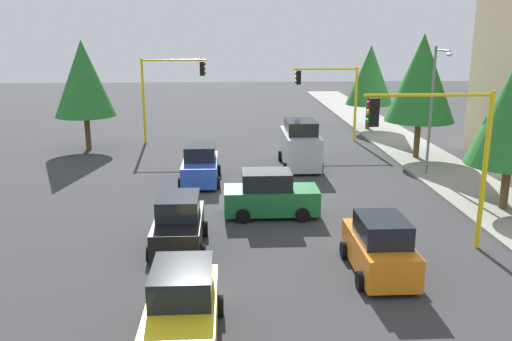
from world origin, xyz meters
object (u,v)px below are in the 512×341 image
object	(u,v)px
traffic_signal_near_left	(438,139)
tree_roadside_mid	(422,78)
tree_roadside_far	(370,75)
car_orange	(380,248)
street_lamp_curbside	(435,98)
car_blue	(200,165)
car_black	(179,225)
traffic_signal_far_left	(330,89)
tree_opposite_side	(83,79)
traffic_signal_far_right	(168,84)
car_green	(270,195)
car_yellow	(182,308)
delivery_van_silver	(300,145)

from	to	relation	value
traffic_signal_near_left	tree_roadside_mid	xyz separation A→B (m)	(-14.00, 4.28, 0.90)
tree_roadside_far	car_orange	size ratio (longest dim) A/B	1.72
street_lamp_curbside	car_blue	distance (m)	12.79
car_blue	tree_roadside_far	bearing A→B (deg)	138.89
car_blue	car_black	distance (m)	9.02
tree_roadside_far	car_black	world-z (taller)	tree_roadside_far
traffic_signal_far_left	tree_opposite_side	distance (m)	16.78
street_lamp_curbside	car_black	xyz separation A→B (m)	(9.08, -12.69, -3.45)
traffic_signal_far_right	car_black	world-z (taller)	traffic_signal_far_right
tree_roadside_mid	car_green	bearing A→B (deg)	-44.60
street_lamp_curbside	car_black	distance (m)	15.98
traffic_signal_near_left	car_orange	bearing A→B (deg)	-51.27
car_orange	car_blue	world-z (taller)	same
street_lamp_curbside	tree_roadside_far	size ratio (longest dim) A/B	1.05
traffic_signal_near_left	car_yellow	world-z (taller)	traffic_signal_near_left
car_yellow	car_black	distance (m)	6.22
tree_roadside_far	car_orange	world-z (taller)	tree_roadside_far
street_lamp_curbside	car_green	size ratio (longest dim) A/B	1.73
delivery_van_silver	tree_roadside_far	bearing A→B (deg)	148.72
traffic_signal_far_left	tree_roadside_far	xyz separation A→B (m)	(-4.00, 3.86, 0.60)
delivery_van_silver	car_yellow	distance (m)	19.02
traffic_signal_near_left	car_blue	size ratio (longest dim) A/B	1.38
traffic_signal_near_left	car_orange	xyz separation A→B (m)	(1.95, -2.43, -3.20)
street_lamp_curbside	tree_roadside_far	xyz separation A→B (m)	(-14.39, 0.30, 0.02)
car_orange	car_black	bearing A→B (deg)	-110.13
car_blue	tree_opposite_side	bearing A→B (deg)	-137.01
street_lamp_curbside	car_yellow	distance (m)	19.76
street_lamp_curbside	car_green	world-z (taller)	street_lamp_curbside
car_green	traffic_signal_far_left	bearing A→B (deg)	161.04
traffic_signal_near_left	tree_roadside_far	bearing A→B (deg)	171.04
traffic_signal_far_right	traffic_signal_far_left	xyz separation A→B (m)	(-0.00, 11.37, -0.42)
car_orange	car_blue	distance (m)	13.16
car_black	car_blue	bearing A→B (deg)	177.64
delivery_van_silver	car_yellow	xyz separation A→B (m)	(18.23, -5.43, -0.38)
traffic_signal_near_left	tree_opposite_side	bearing A→B (deg)	-137.12
car_green	car_orange	size ratio (longest dim) A/B	1.04
car_green	car_yellow	size ratio (longest dim) A/B	1.01
traffic_signal_far_right	car_green	size ratio (longest dim) A/B	1.47
traffic_signal_far_right	tree_opposite_side	xyz separation A→B (m)	(2.00, -5.26, 0.54)
street_lamp_curbside	tree_roadside_far	world-z (taller)	street_lamp_curbside
traffic_signal_far_right	car_black	xyz separation A→B (m)	(19.47, 2.25, -3.28)
tree_roadside_far	car_orange	xyz separation A→B (m)	(25.95, -6.22, -3.47)
traffic_signal_near_left	tree_opposite_side	xyz separation A→B (m)	(-18.00, -16.72, 0.63)
tree_opposite_side	car_blue	xyz separation A→B (m)	(8.46, 7.88, -3.82)
traffic_signal_far_left	traffic_signal_near_left	xyz separation A→B (m)	(20.00, 0.08, 0.33)
delivery_van_silver	car_black	distance (m)	13.48
traffic_signal_far_left	traffic_signal_near_left	world-z (taller)	traffic_signal_near_left
traffic_signal_near_left	car_yellow	size ratio (longest dim) A/B	1.44
traffic_signal_near_left	tree_roadside_mid	distance (m)	14.67
tree_opposite_side	car_green	bearing A→B (deg)	38.51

